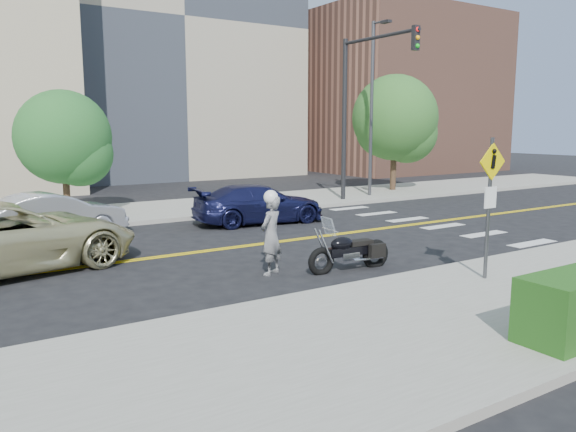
# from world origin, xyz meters

# --- Properties ---
(ground_plane) EXTENTS (120.00, 120.00, 0.00)m
(ground_plane) POSITION_xyz_m (0.00, 0.00, 0.00)
(ground_plane) COLOR black
(ground_plane) RESTS_ON ground
(sidewalk_near) EXTENTS (60.00, 5.00, 0.15)m
(sidewalk_near) POSITION_xyz_m (0.00, -7.50, 0.07)
(sidewalk_near) COLOR #9E9B91
(sidewalk_near) RESTS_ON ground_plane
(sidewalk_far) EXTENTS (60.00, 5.00, 0.15)m
(sidewalk_far) POSITION_xyz_m (0.00, 7.50, 0.07)
(sidewalk_far) COLOR #9E9B91
(sidewalk_far) RESTS_ON ground_plane
(building_mid) EXTENTS (18.00, 14.00, 20.00)m
(building_mid) POSITION_xyz_m (8.00, 26.00, 10.00)
(building_mid) COLOR #A39984
(building_mid) RESTS_ON ground_plane
(building_right) EXTENTS (14.00, 12.00, 12.00)m
(building_right) POSITION_xyz_m (26.00, 20.00, 6.00)
(building_right) COLOR #8C5947
(building_right) RESTS_ON ground_plane
(lamp_post) EXTENTS (0.16, 0.16, 8.00)m
(lamp_post) POSITION_xyz_m (12.00, 6.50, 4.15)
(lamp_post) COLOR #4C4C51
(lamp_post) RESTS_ON sidewalk_far
(traffic_light) EXTENTS (0.28, 4.50, 7.00)m
(traffic_light) POSITION_xyz_m (10.00, 5.08, 4.67)
(traffic_light) COLOR black
(traffic_light) RESTS_ON sidewalk_far
(pedestrian_sign) EXTENTS (0.78, 0.08, 3.00)m
(pedestrian_sign) POSITION_xyz_m (4.20, -6.31, 1.96)
(pedestrian_sign) COLOR #4C4C51
(pedestrian_sign) RESTS_ON sidewalk_near
(motorcyclist) EXTENTS (0.80, 0.71, 1.96)m
(motorcyclist) POSITION_xyz_m (0.78, -3.07, 0.98)
(motorcyclist) COLOR silver
(motorcyclist) RESTS_ON ground
(motorcycle) EXTENTS (2.21, 0.80, 1.32)m
(motorcycle) POSITION_xyz_m (2.54, -3.75, 0.66)
(motorcycle) COLOR black
(motorcycle) RESTS_ON ground
(suv) EXTENTS (6.55, 4.09, 1.69)m
(suv) POSITION_xyz_m (-4.38, 0.40, 0.85)
(suv) COLOR beige
(suv) RESTS_ON ground
(parked_car_silver) EXTENTS (4.48, 2.33, 1.41)m
(parked_car_silver) POSITION_xyz_m (-2.62, 4.17, 0.70)
(parked_car_silver) COLOR #B0B1B8
(parked_car_silver) RESTS_ON ground
(parked_car_blue) EXTENTS (4.90, 2.45, 1.37)m
(parked_car_blue) POSITION_xyz_m (4.04, 3.20, 0.68)
(parked_car_blue) COLOR #171A47
(parked_car_blue) RESTS_ON ground
(tree_far_a) EXTENTS (3.46, 3.46, 4.73)m
(tree_far_a) POSITION_xyz_m (-1.42, 8.19, 2.99)
(tree_far_a) COLOR #382619
(tree_far_a) RESTS_ON ground
(tree_far_b) EXTENTS (4.35, 4.35, 6.02)m
(tree_far_b) POSITION_xyz_m (14.55, 7.63, 3.83)
(tree_far_b) COLOR #382619
(tree_far_b) RESTS_ON ground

